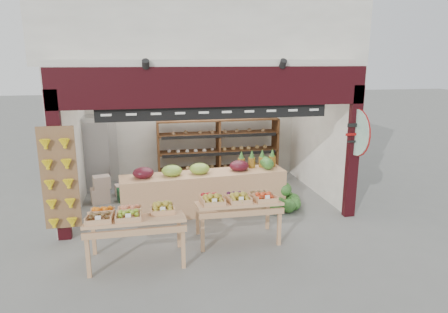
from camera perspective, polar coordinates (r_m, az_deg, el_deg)
ground at (r=8.75m, az=-2.33°, el=-7.19°), size 60.00×60.00×0.00m
shop_structure at (r=9.80m, az=-4.13°, el=18.37°), size 6.36×5.12×5.40m
banana_board at (r=7.34m, az=-22.46°, el=-3.23°), size 0.60×0.15×1.80m
gift_sign at (r=8.12m, az=18.47°, el=3.28°), size 0.04×0.93×0.92m
back_shelving at (r=10.23m, az=-0.82°, el=2.59°), size 3.11×0.51×1.91m
refrigerator at (r=10.10m, az=-17.48°, el=0.42°), size 0.87×0.87×1.82m
cardboard_stack at (r=9.40m, az=-15.77°, el=-4.76°), size 1.00×0.78×0.61m
mid_counter at (r=8.32m, az=-2.89°, el=-4.92°), size 3.44×0.92×1.07m
display_table_left at (r=6.43m, az=-13.44°, el=-8.37°), size 1.51×0.85×0.97m
display_table_right at (r=6.99m, az=1.92°, el=-6.32°), size 1.46×0.83×0.94m
watermelon_pile at (r=8.66m, az=8.34°, el=-6.11°), size 0.81×0.76×0.58m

